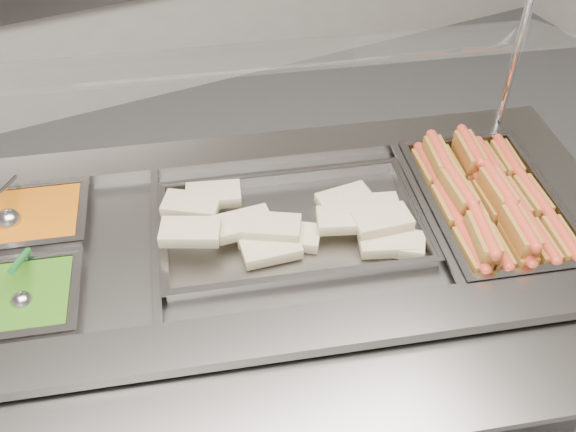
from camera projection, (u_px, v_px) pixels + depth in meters
name	position (u px, v px, depth m)	size (l,w,h in m)	color
steam_counter	(272.00, 328.00, 1.92)	(1.94, 1.25, 0.86)	gray
tray_rail	(305.00, 403.00, 1.30)	(1.71, 0.79, 0.05)	gray
sneeze_guard	(254.00, 61.00, 1.54)	(1.59, 0.70, 0.42)	silver
pan_hotdogs	(488.00, 209.00, 1.72)	(0.45, 0.59, 0.10)	gray
pan_wraps	(292.00, 229.00, 1.65)	(0.73, 0.54, 0.07)	gray
pan_beans	(30.00, 226.00, 1.67)	(0.34, 0.30, 0.10)	gray
pan_peas	(15.00, 308.00, 1.47)	(0.34, 0.30, 0.10)	gray
hotdogs_in_buns	(487.00, 198.00, 1.69)	(0.41, 0.54, 0.11)	#925F1E
tortilla_wraps	(302.00, 223.00, 1.61)	(0.64, 0.47, 0.09)	tan
ladle	(9.00, 219.00, 1.63)	(0.08, 0.19, 0.13)	#B8B8BD
serving_spoon	(22.00, 294.00, 1.44)	(0.07, 0.17, 0.13)	#B8B8BD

